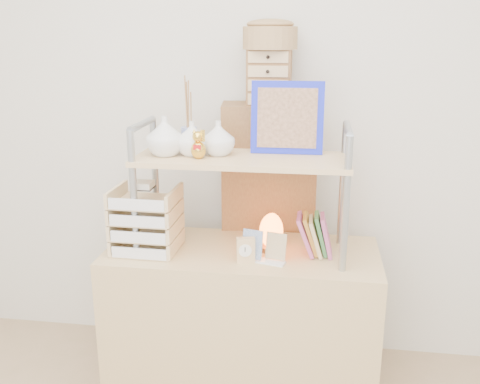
# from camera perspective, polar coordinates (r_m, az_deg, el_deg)

# --- Properties ---
(room_shell) EXTENTS (3.42, 3.41, 2.61)m
(room_shell) POSITION_cam_1_polar(r_m,az_deg,el_deg) (1.40, -4.64, 17.59)
(room_shell) COLOR silver
(room_shell) RESTS_ON ground
(desk) EXTENTS (1.20, 0.50, 0.75)m
(desk) POSITION_cam_1_polar(r_m,az_deg,el_deg) (2.54, 0.21, -14.02)
(desk) COLOR tan
(desk) RESTS_ON ground
(cabinet) EXTENTS (0.48, 0.29, 1.35)m
(cabinet) POSITION_cam_1_polar(r_m,az_deg,el_deg) (2.74, 2.93, -4.78)
(cabinet) COLOR brown
(cabinet) RESTS_ON ground
(hutch) EXTENTS (0.90, 0.34, 0.73)m
(hutch) POSITION_cam_1_polar(r_m,az_deg,el_deg) (2.26, -1.38, 4.10)
(hutch) COLOR #979EA5
(hutch) RESTS_ON desk
(letter_tray) EXTENTS (0.26, 0.25, 0.32)m
(letter_tray) POSITION_cam_1_polar(r_m,az_deg,el_deg) (2.36, -10.05, -3.34)
(letter_tray) COLOR tan
(letter_tray) RESTS_ON desk
(salt_lamp) EXTENTS (0.11, 0.11, 0.17)m
(salt_lamp) POSITION_cam_1_polar(r_m,az_deg,el_deg) (2.35, 3.35, -4.24)
(salt_lamp) COLOR brown
(salt_lamp) RESTS_ON desk
(desk_clock) EXTENTS (0.08, 0.05, 0.11)m
(desk_clock) POSITION_cam_1_polar(r_m,az_deg,el_deg) (2.23, 0.61, -6.22)
(desk_clock) COLOR tan
(desk_clock) RESTS_ON desk
(postcard_stand) EXTENTS (0.19, 0.10, 0.13)m
(postcard_stand) POSITION_cam_1_polar(r_m,az_deg,el_deg) (2.25, 2.51, -6.49)
(postcard_stand) COLOR white
(postcard_stand) RESTS_ON desk
(drawer_chest) EXTENTS (0.20, 0.16, 0.25)m
(drawer_chest) POSITION_cam_1_polar(r_m,az_deg,el_deg) (2.54, 3.15, 12.13)
(drawer_chest) COLOR brown
(drawer_chest) RESTS_ON cabinet
(woven_basket) EXTENTS (0.25, 0.25, 0.10)m
(woven_basket) POSITION_cam_1_polar(r_m,az_deg,el_deg) (2.53, 3.22, 16.09)
(woven_basket) COLOR olive
(woven_basket) RESTS_ON drawer_chest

